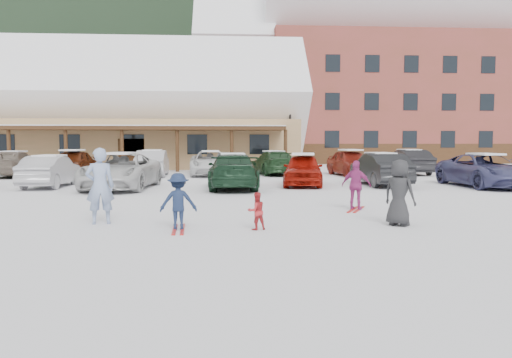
{
  "coord_description": "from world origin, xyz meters",
  "views": [
    {
      "loc": [
        -0.59,
        -12.45,
        2.02
      ],
      "look_at": [
        0.3,
        1.0,
        1.0
      ],
      "focal_mm": 35.0,
      "sensor_mm": 36.0,
      "label": 1
    }
  ],
  "objects": [
    {
      "name": "parked_car_3",
      "position": [
        -0.18,
        8.82,
        0.74
      ],
      "size": [
        2.12,
        5.14,
        1.49
      ],
      "primitive_type": "imported",
      "rotation": [
        0.0,
        0.0,
        3.15
      ],
      "color": "#163320",
      "rests_on": "ground"
    },
    {
      "name": "parked_car_5",
      "position": [
        6.6,
        9.96,
        0.74
      ],
      "size": [
        1.75,
        4.56,
        1.48
      ],
      "primitive_type": "imported",
      "rotation": [
        0.0,
        0.0,
        3.18
      ],
      "color": "black",
      "rests_on": "ground"
    },
    {
      "name": "adult_skier",
      "position": [
        -3.6,
        -0.1,
        0.93
      ],
      "size": [
        0.76,
        0.58,
        1.87
      ],
      "primitive_type": "imported",
      "rotation": [
        0.0,
        0.0,
        3.35
      ],
      "color": "#8B9FC8",
      "rests_on": "ground"
    },
    {
      "name": "lamp_post",
      "position": [
        4.43,
        24.75,
        3.56
      ],
      "size": [
        0.5,
        0.25,
        6.32
      ],
      "color": "black",
      "rests_on": "ground"
    },
    {
      "name": "conifer_3",
      "position": [
        6.0,
        44.0,
        5.12
      ],
      "size": [
        3.96,
        3.96,
        9.18
      ],
      "color": "black",
      "rests_on": "ground"
    },
    {
      "name": "day_lodge",
      "position": [
        -9.0,
        27.96,
        3.94
      ],
      "size": [
        29.12,
        12.5,
        10.38
      ],
      "color": "tan",
      "rests_on": "ground"
    },
    {
      "name": "bystander_dark",
      "position": [
        3.61,
        -0.86,
        0.8
      ],
      "size": [
        0.9,
        0.92,
        1.59
      ],
      "primitive_type": "imported",
      "rotation": [
        0.0,
        0.0,
        2.31
      ],
      "color": "#28282A",
      "rests_on": "ground"
    },
    {
      "name": "parked_car_12",
      "position": [
        6.9,
        16.45,
        0.76
      ],
      "size": [
        2.27,
        4.65,
        1.53
      ],
      "primitive_type": "imported",
      "rotation": [
        0.0,
        0.0,
        0.11
      ],
      "color": "maroon",
      "rests_on": "ground"
    },
    {
      "name": "toddler_red",
      "position": [
        0.17,
        -1.19,
        0.43
      ],
      "size": [
        0.5,
        0.44,
        0.86
      ],
      "primitive_type": "imported",
      "rotation": [
        0.0,
        0.0,
        3.47
      ],
      "color": "red",
      "rests_on": "ground"
    },
    {
      "name": "parked_car_11",
      "position": [
        2.46,
        17.53,
        0.72
      ],
      "size": [
        2.78,
        5.19,
        1.43
      ],
      "primitive_type": "imported",
      "rotation": [
        0.0,
        0.0,
        3.31
      ],
      "color": "#1C3D1F",
      "rests_on": "ground"
    },
    {
      "name": "skis_child_magenta",
      "position": [
        3.32,
        1.91,
        0.01
      ],
      "size": [
        0.8,
        1.34,
        0.03
      ],
      "primitive_type": "cube",
      "rotation": [
        0.0,
        0.0,
        2.68
      ],
      "color": "red",
      "rests_on": "ground"
    },
    {
      "name": "child_navy",
      "position": [
        -1.61,
        -1.08,
        0.65
      ],
      "size": [
        0.86,
        0.53,
        1.3
      ],
      "primitive_type": "imported",
      "rotation": [
        0.0,
        0.0,
        3.19
      ],
      "color": "#172443",
      "rests_on": "ground"
    },
    {
      "name": "child_magenta",
      "position": [
        3.32,
        1.91,
        0.73
      ],
      "size": [
        0.92,
        0.7,
        1.46
      ],
      "primitive_type": "imported",
      "rotation": [
        0.0,
        0.0,
        2.68
      ],
      "color": "#A63079",
      "rests_on": "ground"
    },
    {
      "name": "ground",
      "position": [
        0.0,
        0.0,
        0.0
      ],
      "size": [
        160.0,
        160.0,
        0.0
      ],
      "primitive_type": "plane",
      "color": "white",
      "rests_on": "ground"
    },
    {
      "name": "parked_car_4",
      "position": [
        3.06,
        10.07,
        0.73
      ],
      "size": [
        2.41,
        4.5,
        1.46
      ],
      "primitive_type": "imported",
      "rotation": [
        0.0,
        0.0,
        -0.17
      ],
      "color": "#A11409",
      "rests_on": "ground"
    },
    {
      "name": "parked_car_1",
      "position": [
        -8.21,
        10.08,
        0.7
      ],
      "size": [
        1.54,
        4.25,
        1.39
      ],
      "primitive_type": "imported",
      "rotation": [
        0.0,
        0.0,
        3.13
      ],
      "color": "#B2B1B6",
      "rests_on": "ground"
    },
    {
      "name": "parked_car_6",
      "position": [
        10.99,
        8.87,
        0.73
      ],
      "size": [
        2.56,
        5.34,
        1.47
      ],
      "primitive_type": "imported",
      "rotation": [
        0.0,
        0.0,
        0.02
      ],
      "color": "#3F416E",
      "rests_on": "ground"
    },
    {
      "name": "forested_hillside",
      "position": [
        0.0,
        85.0,
        19.0
      ],
      "size": [
        300.0,
        70.0,
        38.0
      ],
      "primitive_type": "cube",
      "color": "black",
      "rests_on": "ground"
    },
    {
      "name": "parked_car_2",
      "position": [
        -4.91,
        8.99,
        0.76
      ],
      "size": [
        2.94,
        5.66,
        1.52
      ],
      "primitive_type": "imported",
      "rotation": [
        0.0,
        0.0,
        -0.08
      ],
      "color": "silver",
      "rests_on": "ground"
    },
    {
      "name": "parked_car_10",
      "position": [
        -1.33,
        17.23,
        0.72
      ],
      "size": [
        2.7,
        5.34,
        1.45
      ],
      "primitive_type": "imported",
      "rotation": [
        0.0,
        0.0,
        0.06
      ],
      "color": "white",
      "rests_on": "ground"
    },
    {
      "name": "parked_car_9",
      "position": [
        -4.66,
        16.77,
        0.75
      ],
      "size": [
        1.78,
        4.63,
        1.51
      ],
      "primitive_type": "imported",
      "rotation": [
        0.0,
        0.0,
        3.18
      ],
      "color": "silver",
      "rests_on": "ground"
    },
    {
      "name": "parked_car_7",
      "position": [
        -12.49,
        16.83,
        0.73
      ],
      "size": [
        2.2,
        5.06,
        1.45
      ],
      "primitive_type": "imported",
      "rotation": [
        0.0,
        0.0,
        3.18
      ],
      "color": "#7C6E5F",
      "rests_on": "ground"
    },
    {
      "name": "conifer_4",
      "position": [
        34.0,
        46.0,
        6.54
      ],
      "size": [
        5.06,
        5.06,
        11.73
      ],
      "color": "black",
      "rests_on": "ground"
    },
    {
      "name": "alpine_hotel",
      "position": [
        14.27,
        38.0,
        8.63
      ],
      "size": [
        31.48,
        14.01,
        21.48
      ],
      "color": "brown",
      "rests_on": "ground"
    },
    {
      "name": "skis_child_navy",
      "position": [
        -1.61,
        -1.08,
        0.01
      ],
      "size": [
        0.27,
        1.41,
        0.03
      ],
      "primitive_type": "cube",
      "rotation": [
        0.0,
        0.0,
        3.19
      ],
      "color": "red",
      "rests_on": "ground"
    },
    {
      "name": "parked_car_8",
      "position": [
        -9.24,
        16.87,
        0.76
      ],
      "size": [
        1.99,
        4.55,
        1.53
      ],
      "primitive_type": "imported",
      "rotation": [
        0.0,
        0.0,
        -0.04
      ],
      "color": "#58210D",
      "rests_on": "ground"
    },
    {
      "name": "parked_car_13",
      "position": [
        10.83,
        17.5,
        0.75
      ],
      "size": [
        1.63,
        4.59,
        1.51
      ],
      "primitive_type": "imported",
      "rotation": [
        0.0,
        0.0,
        3.15
      ],
      "color": "black",
      "rests_on": "ground"
    }
  ]
}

